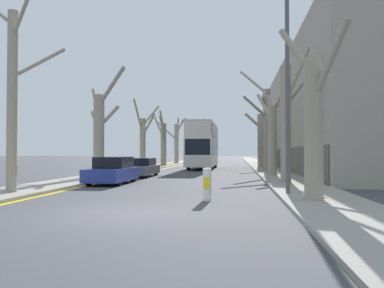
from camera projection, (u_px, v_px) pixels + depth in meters
name	position (u px, v px, depth m)	size (l,w,h in m)	color
ground_plane	(123.00, 214.00, 10.06)	(300.00, 300.00, 0.00)	#424247
sidewalk_left	(181.00, 162.00, 60.40)	(2.76, 120.00, 0.12)	gray
sidewalk_right	(256.00, 162.00, 58.98)	(2.76, 120.00, 0.12)	gray
building_facade_right	(331.00, 118.00, 37.16)	(10.08, 42.08, 10.10)	#9E9384
kerb_line_stripe	(191.00, 163.00, 60.21)	(0.24, 120.00, 0.01)	yellow
street_tree_left_0	(13.00, 94.00, 14.59)	(3.73, 3.25, 8.08)	gray
street_tree_left_1	(100.00, 130.00, 23.74)	(3.57, 3.85, 6.77)	gray
street_tree_left_2	(143.00, 140.00, 33.61)	(2.12, 3.56, 6.34)	gray
street_tree_left_3	(163.00, 141.00, 43.42)	(1.79, 3.96, 6.43)	gray
street_tree_left_4	(176.00, 140.00, 52.79)	(4.11, 3.92, 6.73)	gray
street_tree_right_0	(314.00, 121.00, 12.24)	(1.95, 3.23, 5.97)	gray
street_tree_right_1	(287.00, 118.00, 19.36)	(2.30, 2.50, 7.25)	gray
street_tree_right_2	(272.00, 133.00, 25.93)	(2.33, 3.19, 6.90)	gray
street_tree_right_3	(266.00, 125.00, 32.83)	(2.71, 4.57, 9.30)	gray
street_tree_right_4	(262.00, 138.00, 39.60)	(3.85, 2.14, 7.06)	gray
double_decker_bus	(203.00, 143.00, 37.82)	(2.49, 10.94, 4.54)	silver
parked_car_0	(113.00, 171.00, 19.78)	(1.78, 4.20, 1.42)	navy
parked_car_1	(141.00, 168.00, 25.47)	(1.80, 4.40, 1.26)	#4C5156
lamp_post	(285.00, 73.00, 14.23)	(1.40, 0.20, 8.42)	#4C4F54
traffic_bollard	(207.00, 184.00, 12.85)	(0.30, 0.31, 1.12)	white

